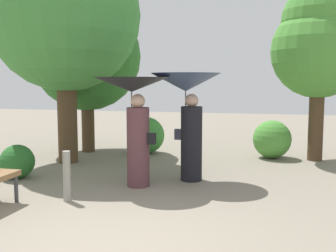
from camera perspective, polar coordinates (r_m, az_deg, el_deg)
ground_plane at (r=4.90m, az=-9.63°, el=-16.02°), size 40.00×40.00×0.00m
person_left at (r=7.13m, az=-4.83°, el=2.88°), size 1.32×1.32×1.93m
person_right at (r=7.53m, az=2.74°, el=3.74°), size 1.31×1.31×2.01m
tree_near_left at (r=9.66m, az=-14.41°, el=16.50°), size 3.39×3.39×5.56m
tree_near_right at (r=10.11m, az=20.53°, el=11.05°), size 2.18×2.18×4.11m
tree_mid_left at (r=10.89m, az=-11.43°, el=10.72°), size 2.82×2.82×4.31m
bush_path_left at (r=10.47m, az=-3.11°, el=-1.31°), size 0.95×0.95×0.95m
bush_path_right at (r=10.15m, az=14.45°, el=-1.82°), size 0.92×0.92×0.92m
bush_behind_bench at (r=8.28m, az=-20.48°, el=-4.73°), size 0.66×0.66×0.66m
path_marker_post at (r=6.50m, az=-14.07°, el=-6.88°), size 0.12×0.12×0.79m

